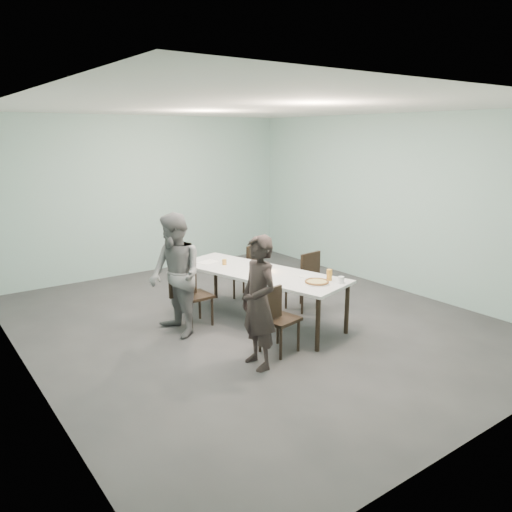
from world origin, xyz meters
TOP-DOWN VIEW (x-y plane):
  - ground at (0.00, 0.00)m, footprint 7.00×7.00m
  - room_shell at (0.00, 0.00)m, footprint 6.02×7.02m
  - table at (0.10, -0.03)m, footprint 1.55×2.74m
  - chair_near_left at (-0.41, -1.04)m, footprint 0.64×0.49m
  - chair_far_left at (-0.80, 0.39)m, footprint 0.61×0.43m
  - chair_near_right at (1.02, 0.01)m, footprint 0.63×0.46m
  - chair_far_right at (0.66, 0.99)m, footprint 0.65×0.57m
  - diner_near at (-0.77, -1.19)m, footprint 0.41×0.59m
  - diner_far at (-1.10, 0.23)m, footprint 0.64×0.82m
  - pizza at (0.36, -0.95)m, footprint 0.34×0.34m
  - side_plate at (0.45, -0.62)m, footprint 0.18×0.18m
  - beer_glass at (0.59, -0.94)m, footprint 0.08×0.08m
  - water_tumbler at (0.62, -1.13)m, footprint 0.08×0.08m
  - tealight at (0.18, -0.10)m, footprint 0.06×0.06m
  - amber_tumbler at (-0.10, 0.58)m, footprint 0.07×0.07m
  - menu at (-0.23, 0.85)m, footprint 0.35×0.29m

SIDE VIEW (x-z plane):
  - ground at x=0.00m, z-range 0.00..0.00m
  - chair_near_left at x=-0.41m, z-range 0.07..0.94m
  - chair_far_left at x=-0.80m, z-range 0.07..0.94m
  - chair_near_right at x=1.02m, z-range 0.07..0.94m
  - chair_far_right at x=0.66m, z-range 0.07..0.94m
  - table at x=0.10m, z-range 0.32..1.07m
  - menu at x=-0.23m, z-range 0.75..0.76m
  - side_plate at x=0.45m, z-range 0.75..0.76m
  - pizza at x=0.36m, z-range 0.75..0.79m
  - tealight at x=0.18m, z-range 0.75..0.79m
  - diner_near at x=-0.77m, z-range 0.00..1.56m
  - amber_tumbler at x=-0.10m, z-range 0.75..0.83m
  - water_tumbler at x=0.62m, z-range 0.75..0.84m
  - beer_glass at x=0.59m, z-range 0.75..0.90m
  - diner_far at x=-1.10m, z-range 0.00..1.66m
  - room_shell at x=0.00m, z-range 0.52..3.53m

